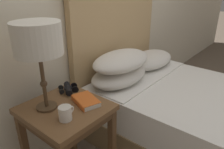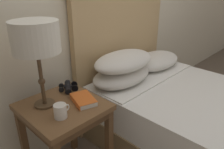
% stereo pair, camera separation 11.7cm
% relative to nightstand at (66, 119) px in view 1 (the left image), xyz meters
% --- Properties ---
extents(nightstand, '(0.48, 0.50, 0.62)m').
position_rel_nightstand_xyz_m(nightstand, '(0.00, 0.00, 0.00)').
color(nightstand, brown).
rests_on(nightstand, ground_plane).
extents(bed, '(1.23, 2.04, 1.33)m').
position_rel_nightstand_xyz_m(bed, '(0.91, -0.58, -0.20)').
color(bed, olive).
rests_on(bed, ground_plane).
extents(table_lamp, '(0.28, 0.28, 0.54)m').
position_rel_nightstand_xyz_m(table_lamp, '(-0.08, 0.08, 0.53)').
color(table_lamp, '#4C3823').
rests_on(table_lamp, nightstand).
extents(book_on_nightstand, '(0.18, 0.22, 0.03)m').
position_rel_nightstand_xyz_m(book_on_nightstand, '(0.12, -0.07, 0.11)').
color(book_on_nightstand, silver).
rests_on(book_on_nightstand, nightstand).
extents(binoculars_pair, '(0.16, 0.16, 0.05)m').
position_rel_nightstand_xyz_m(binoculars_pair, '(0.15, 0.15, 0.12)').
color(binoculars_pair, black).
rests_on(binoculars_pair, nightstand).
extents(coffee_mug, '(0.10, 0.08, 0.08)m').
position_rel_nightstand_xyz_m(coffee_mug, '(-0.09, -0.11, 0.14)').
color(coffee_mug, silver).
rests_on(coffee_mug, nightstand).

